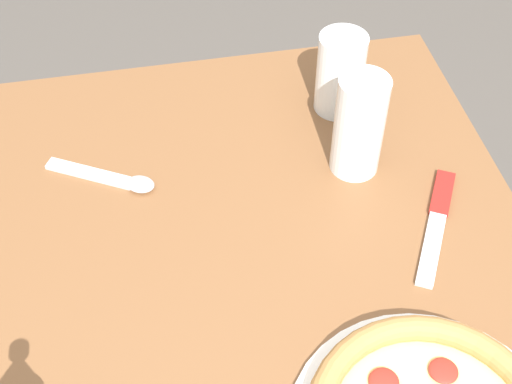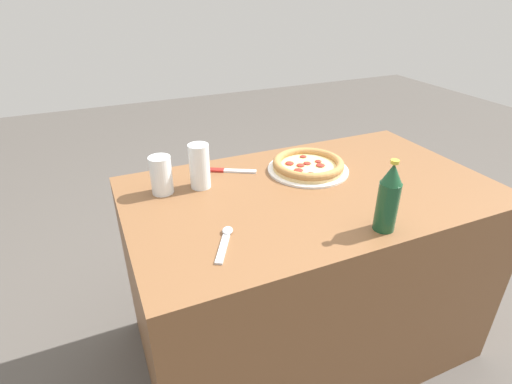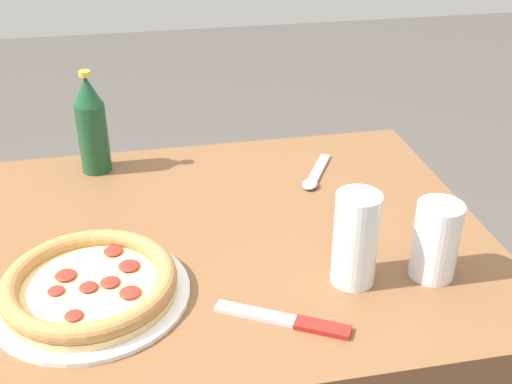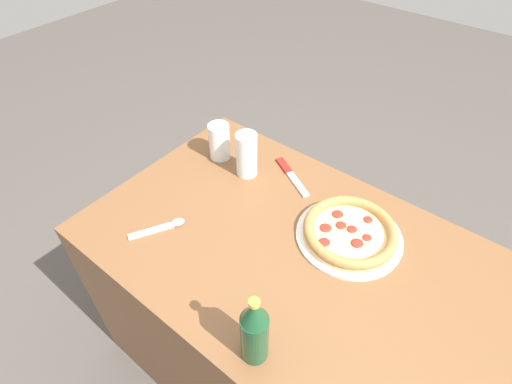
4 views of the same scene
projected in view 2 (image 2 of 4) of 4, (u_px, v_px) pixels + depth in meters
name	position (u px, v px, depth m)	size (l,w,h in m)	color
ground_plane	(301.00, 339.00, 1.70)	(8.00, 8.00, 0.00)	#4C4742
table	(306.00, 272.00, 1.53)	(1.25, 0.74, 0.72)	brown
pizza_salami	(308.00, 165.00, 1.48)	(0.30, 0.30, 0.04)	white
glass_iced_tea	(161.00, 177.00, 1.31)	(0.07, 0.07, 0.13)	white
glass_water	(200.00, 168.00, 1.34)	(0.07, 0.07, 0.15)	white
beer_bottle	(388.00, 198.00, 1.09)	(0.06, 0.06, 0.21)	#194728
knife	(227.00, 171.00, 1.48)	(0.19, 0.12, 0.01)	maroon
spoon	(225.00, 239.00, 1.09)	(0.10, 0.16, 0.01)	silver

